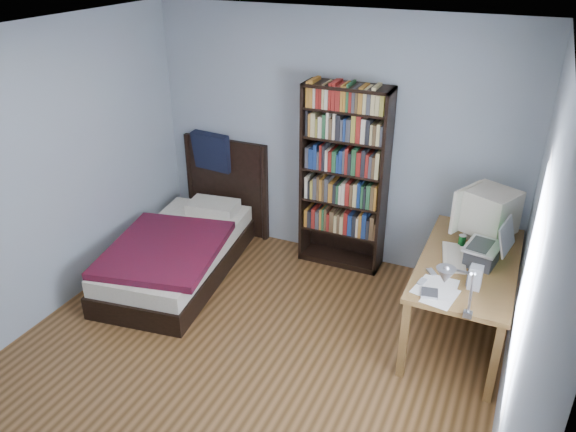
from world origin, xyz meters
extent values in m
plane|color=#4A3015|center=(0.00, 0.00, 0.00)|extent=(4.20, 4.20, 0.00)
plane|color=white|center=(0.00, 0.00, 2.50)|extent=(4.20, 4.20, 0.00)
cube|color=#8F98A8|center=(0.00, 2.10, 1.25)|extent=(3.80, 0.04, 2.50)
cube|color=#8F98A8|center=(-1.90, 0.00, 1.25)|extent=(0.04, 4.20, 2.50)
cube|color=#8F98A8|center=(1.90, 0.00, 1.25)|extent=(0.04, 4.20, 2.50)
cube|color=white|center=(1.89, -0.15, 1.45)|extent=(0.01, 1.14, 1.14)
cube|color=white|center=(1.88, -0.15, 1.45)|extent=(0.01, 1.00, 1.00)
cube|color=brown|center=(1.50, 1.20, 0.71)|extent=(0.75, 1.48, 0.04)
cube|color=brown|center=(1.18, 0.51, 0.34)|extent=(0.06, 0.06, 0.69)
cube|color=brown|center=(1.83, 0.51, 0.34)|extent=(0.06, 0.06, 0.69)
cube|color=brown|center=(1.18, 1.89, 0.34)|extent=(0.06, 0.06, 0.69)
cube|color=brown|center=(1.83, 1.89, 0.34)|extent=(0.06, 0.06, 0.69)
cube|color=brown|center=(1.50, 1.72, 0.34)|extent=(0.69, 0.40, 0.68)
cube|color=#C0B59F|center=(1.54, 1.63, 0.74)|extent=(0.32, 0.30, 0.03)
cylinder|color=#C0B59F|center=(1.54, 1.63, 0.79)|extent=(0.10, 0.10, 0.06)
cube|color=#C0B59F|center=(1.57, 1.63, 1.00)|extent=(0.51, 0.50, 0.37)
cube|color=beige|center=(1.38, 1.63, 1.00)|extent=(0.19, 0.36, 0.39)
cube|color=#3E99E0|center=(1.37, 1.63, 1.00)|extent=(0.13, 0.27, 0.25)
cube|color=#2D2D30|center=(1.59, 1.20, 0.80)|extent=(0.26, 0.29, 0.15)
cube|color=silver|center=(1.59, 1.20, 0.89)|extent=(0.30, 0.37, 0.02)
cube|color=#2D2D30|center=(1.57, 1.20, 0.90)|extent=(0.20, 0.28, 0.00)
cube|color=silver|center=(1.74, 1.20, 1.01)|extent=(0.13, 0.33, 0.23)
cube|color=#0CBF26|center=(1.73, 1.20, 1.01)|extent=(0.10, 0.27, 0.18)
cube|color=#99999E|center=(1.60, 0.44, 0.75)|extent=(0.06, 0.05, 0.04)
cylinder|color=#99999E|center=(1.60, 0.38, 0.96)|extent=(0.02, 0.14, 0.38)
cylinder|color=#99999E|center=(1.53, 0.17, 1.24)|extent=(0.16, 0.32, 0.19)
cone|color=#99999E|center=(1.46, 0.02, 1.28)|extent=(0.12, 0.12, 0.10)
cube|color=beige|center=(1.39, 1.18, 0.75)|extent=(0.26, 0.47, 0.04)
cube|color=gray|center=(1.59, 0.82, 0.82)|extent=(0.09, 0.09, 0.18)
cylinder|color=#083D14|center=(1.41, 1.40, 0.79)|extent=(0.06, 0.06, 0.11)
ellipsoid|color=silver|center=(1.47, 1.45, 0.75)|extent=(0.06, 0.10, 0.03)
cube|color=silver|center=(1.26, 0.89, 0.74)|extent=(0.09, 0.11, 0.02)
cube|color=gray|center=(1.23, 0.73, 0.74)|extent=(0.06, 0.10, 0.02)
cube|color=gray|center=(1.31, 0.59, 0.74)|extent=(0.14, 0.14, 0.02)
cube|color=black|center=(-0.22, 1.94, 0.93)|extent=(0.03, 0.30, 1.86)
cube|color=black|center=(0.59, 1.94, 0.93)|extent=(0.03, 0.30, 1.86)
cube|color=black|center=(0.18, 1.94, 1.84)|extent=(0.84, 0.30, 0.03)
cube|color=black|center=(0.18, 1.94, 0.03)|extent=(0.84, 0.30, 0.06)
cube|color=black|center=(0.18, 2.08, 0.93)|extent=(0.84, 0.02, 1.86)
cube|color=olive|center=(0.18, 1.92, 0.96)|extent=(0.76, 0.22, 1.66)
cube|color=black|center=(-1.22, 1.05, 0.11)|extent=(1.20, 2.01, 0.22)
cube|color=beige|center=(-1.22, 1.05, 0.30)|extent=(1.15, 1.94, 0.16)
cube|color=maroon|center=(-1.19, 0.81, 0.41)|extent=(1.24, 1.41, 0.07)
cube|color=beige|center=(-1.22, 1.75, 0.43)|extent=(0.56, 0.40, 0.12)
cube|color=black|center=(-1.22, 2.06, 0.55)|extent=(1.01, 0.05, 1.10)
cylinder|color=black|center=(-1.70, 2.04, 0.55)|extent=(0.06, 0.06, 1.10)
cylinder|color=black|center=(-0.75, 2.04, 0.55)|extent=(0.06, 0.06, 1.10)
cube|color=black|center=(-1.37, 2.03, 0.95)|extent=(0.46, 0.20, 0.43)
camera|label=1|loc=(1.75, -2.91, 3.08)|focal=35.00mm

